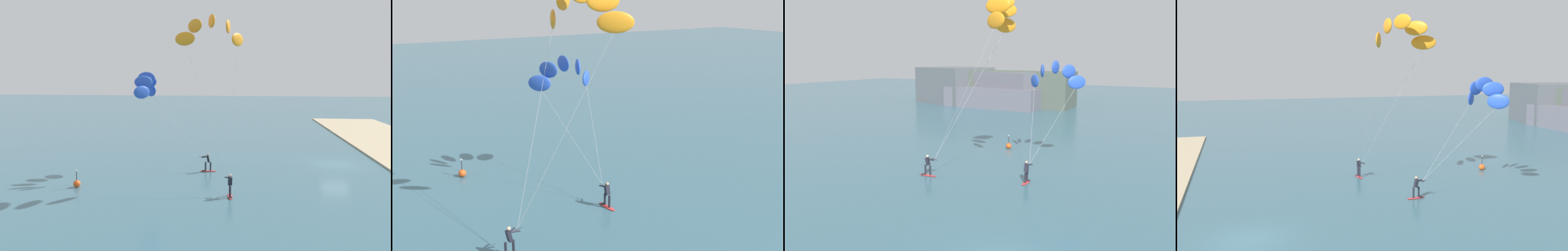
{
  "view_description": "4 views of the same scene",
  "coord_description": "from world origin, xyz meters",
  "views": [
    {
      "loc": [
        -40.09,
        9.09,
        8.81
      ],
      "look_at": [
        -5.52,
        13.11,
        4.33
      ],
      "focal_mm": 37.51,
      "sensor_mm": 36.0,
      "label": 1
    },
    {
      "loc": [
        -19.21,
        -10.36,
        13.06
      ],
      "look_at": [
        -6.07,
        11.42,
        5.79
      ],
      "focal_mm": 43.18,
      "sensor_mm": 36.0,
      "label": 2
    },
    {
      "loc": [
        7.61,
        -14.71,
        9.2
      ],
      "look_at": [
        -7.23,
        10.51,
        4.28
      ],
      "focal_mm": 37.67,
      "sensor_mm": 36.0,
      "label": 3
    },
    {
      "loc": [
        23.38,
        -0.51,
        9.39
      ],
      "look_at": [
        -7.34,
        9.76,
        5.16
      ],
      "focal_mm": 38.72,
      "sensor_mm": 36.0,
      "label": 4
    }
  ],
  "objects": [
    {
      "name": "kitesurfer_nearshore",
      "position": [
        -4.25,
        17.41,
        7.45
      ],
      "size": [
        4.96,
        7.1,
        8.92
      ],
      "color": "red",
      "rests_on": "ground"
    },
    {
      "name": "marker_buoy",
      "position": [
        -10.52,
        21.81,
        0.3
      ],
      "size": [
        0.56,
        0.56,
        1.38
      ],
      "color": "#EA5119",
      "rests_on": "ground"
    },
    {
      "name": "kitesurfer_mid_water",
      "position": [
        -6.43,
        11.64,
        11.84
      ],
      "size": [
        7.8,
        5.72,
        13.56
      ],
      "color": "red",
      "rests_on": "ground"
    }
  ]
}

